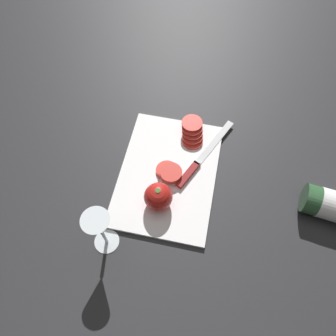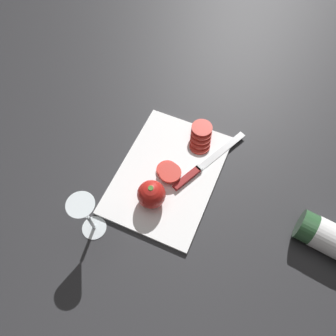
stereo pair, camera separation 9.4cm
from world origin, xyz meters
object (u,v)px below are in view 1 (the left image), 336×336
(knife, at_px, (195,166))
(tomato_slice_stack_far, at_px, (192,132))
(wine_glass, at_px, (99,227))
(whole_tomato, at_px, (158,197))
(tomato_slice_stack_near, at_px, (169,171))

(knife, distance_m, tomato_slice_stack_far, 0.11)
(wine_glass, distance_m, tomato_slice_stack_far, 0.42)
(whole_tomato, bearing_deg, wine_glass, 140.02)
(whole_tomato, xyz_separation_m, knife, (0.13, -0.08, -0.03))
(wine_glass, xyz_separation_m, tomato_slice_stack_near, (0.23, -0.12, -0.09))
(tomato_slice_stack_near, bearing_deg, tomato_slice_stack_far, -16.61)
(knife, relative_size, tomato_slice_stack_far, 2.65)
(whole_tomato, distance_m, tomato_slice_stack_near, 0.10)
(whole_tomato, relative_size, tomato_slice_stack_far, 0.77)
(knife, height_order, tomato_slice_stack_far, tomato_slice_stack_far)
(wine_glass, distance_m, tomato_slice_stack_near, 0.28)
(tomato_slice_stack_near, bearing_deg, wine_glass, 152.17)
(tomato_slice_stack_near, bearing_deg, whole_tomato, 174.50)
(wine_glass, height_order, tomato_slice_stack_far, wine_glass)
(wine_glass, height_order, knife, wine_glass)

